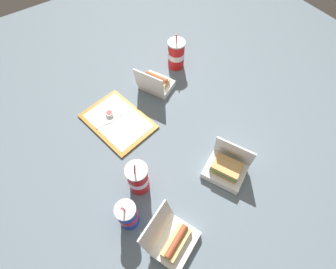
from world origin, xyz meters
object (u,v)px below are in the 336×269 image
Objects in this scene: ketchup_cup at (110,114)px; soda_cup_center at (138,178)px; food_tray at (118,121)px; clamshell_sandwich_front at (226,168)px; clamshell_hotdog_left at (156,83)px; clamshell_hotdog_back at (174,241)px; plastic_fork at (119,107)px; soda_cup_back at (128,215)px; soda_cup_right at (176,54)px.

soda_cup_center is at bearing -9.83° from ketchup_cup.
food_tray is 0.06m from ketchup_cup.
clamshell_hotdog_left is at bearing 177.55° from clamshell_sandwich_front.
food_tray is 0.68m from clamshell_hotdog_back.
plastic_fork is 0.62m from soda_cup_back.
soda_cup_center is at bearing 133.76° from soda_cup_back.
ketchup_cup is at bearing -154.12° from clamshell_sandwich_front.
food_tray is 1.73× the size of clamshell_hotdog_back.
clamshell_hotdog_left is (-0.09, 0.30, 0.03)m from food_tray.
ketchup_cup is at bearing 172.84° from clamshell_hotdog_back.
food_tray is at bearing -15.09° from plastic_fork.
food_tray is 0.32m from clamshell_hotdog_left.
food_tray is 1.75× the size of soda_cup_center.
clamshell_hotdog_left is at bearing 110.35° from plastic_fork.
soda_cup_right reaches higher than food_tray.
clamshell_sandwich_front is 0.98× the size of soda_cup_right.
clamshell_hotdog_left is at bearing 95.87° from ketchup_cup.
clamshell_hotdog_left reaches higher than food_tray.
soda_cup_right is (-0.55, 0.60, 0.00)m from soda_cup_center.
soda_cup_back is at bearing -7.36° from plastic_fork.
plastic_fork is at bearing -77.57° from soda_cup_right.
ketchup_cup is at bearing -56.77° from plastic_fork.
soda_cup_back reaches higher than clamshell_sandwich_front.
clamshell_hotdog_back reaches higher than plastic_fork.
soda_cup_right is at bearing 162.24° from clamshell_sandwich_front.
food_tray is at bearing 170.83° from clamshell_hotdog_back.
clamshell_hotdog_left is at bearing 139.63° from soda_cup_center.
ketchup_cup is 0.58m from soda_cup_back.
soda_cup_center is at bearing -13.73° from food_tray.
clamshell_hotdog_left reaches higher than clamshell_hotdog_back.
soda_cup_center is (-0.29, 0.02, 0.05)m from clamshell_hotdog_back.
clamshell_sandwich_front is 1.00× the size of clamshell_hotdog_left.
food_tray is 0.62m from clamshell_sandwich_front.
plastic_fork is at bearing -159.81° from clamshell_sandwich_front.
clamshell_hotdog_back reaches higher than ketchup_cup.
clamshell_hotdog_back is at bearing -72.43° from clamshell_sandwich_front.
clamshell_hotdog_left reaches higher than ketchup_cup.
food_tray is 0.54m from soda_cup_back.
soda_cup_right is at bearing 132.62° from soda_cup_center.
soda_cup_right is (-0.12, 0.53, 0.06)m from ketchup_cup.
soda_cup_center is at bearing -47.38° from soda_cup_right.
clamshell_hotdog_back is 1.01× the size of soda_cup_center.
ketchup_cup is 0.54m from soda_cup_right.
clamshell_hotdog_back is 0.30m from soda_cup_center.
ketchup_cup is at bearing 170.17° from soda_cup_center.
clamshell_hotdog_back is at bearing -7.16° from ketchup_cup.
soda_cup_right is (-0.18, 0.51, 0.08)m from food_tray.
clamshell_sandwich_front is 0.64m from clamshell_hotdog_left.
ketchup_cup is 0.44m from soda_cup_center.
plastic_fork is 0.76m from clamshell_hotdog_back.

